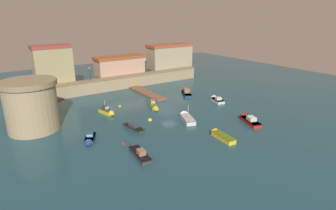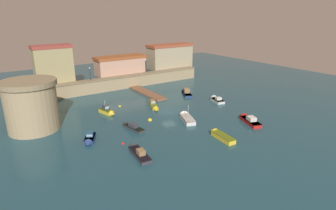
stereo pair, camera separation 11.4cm
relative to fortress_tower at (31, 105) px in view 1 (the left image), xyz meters
The scene contains 20 objects.
ground_plane 24.23m from the fortress_tower, 13.18° to the right, with size 122.64×122.64×0.00m, color #1E4756.
quay_wall 28.40m from the fortress_tower, 34.75° to the left, with size 45.99×2.53×3.17m.
old_town_backdrop 33.41m from the fortress_tower, 35.72° to the left, with size 43.70×4.93×8.67m.
fortress_tower is the anchor object (origin of this frame).
pier_dock 27.69m from the fortress_tower, 17.41° to the left, with size 2.59×13.60×0.70m.
quay_lamp_0 22.31m from the fortress_tower, 46.30° to the left, with size 0.32×0.32×3.07m.
quay_lamp_1 34.59m from the fortress_tower, 27.79° to the left, with size 0.32×0.32×3.62m.
moored_boat_0 13.44m from the fortress_tower, ahead, with size 2.17×4.40×2.78m.
moored_boat_1 26.10m from the fortress_tower, 23.81° to the right, with size 3.67×6.09×3.56m.
moored_boat_2 34.15m from the fortress_tower, ahead, with size 4.12×6.10×2.00m.
moored_boat_3 20.09m from the fortress_tower, 59.13° to the right, with size 2.12×6.40×1.63m.
moored_boat_4 16.37m from the fortress_tower, 32.40° to the right, with size 2.12×5.53×1.40m.
moored_boat_5 30.61m from the fortress_tower, 40.11° to the right, with size 1.95×5.71×1.28m.
moored_boat_6 36.37m from the fortress_tower, ahead, with size 2.70×4.79×1.63m.
moored_boat_7 11.95m from the fortress_tower, 58.46° to the right, with size 3.04×4.22×1.48m.
moored_boat_8 22.62m from the fortress_tower, ahead, with size 3.43×6.59×1.44m.
moored_boat_9 36.73m from the fortress_tower, 28.57° to the right, with size 3.56×6.35×1.76m.
mooring_buoy_0 19.77m from the fortress_tower, 21.74° to the right, with size 0.76×0.76×0.76m, color yellow.
mooring_buoy_1 17.52m from the fortress_tower, 10.21° to the left, with size 0.53×0.53×0.53m, color yellow.
mooring_buoy_2 16.88m from the fortress_tower, 53.34° to the right, with size 0.45×0.45×0.45m, color red.
Camera 1 is at (-29.01, -42.31, 18.58)m, focal length 29.85 mm.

